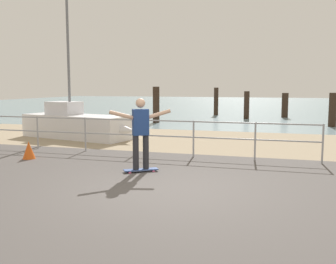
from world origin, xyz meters
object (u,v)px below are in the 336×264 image
at_px(skateboard, 141,170).
at_px(skateboarder, 141,129).
at_px(sailboat, 79,125).
at_px(traffic_cone, 29,150).

distance_m(skateboard, skateboarder, 0.95).
bearing_deg(sailboat, traffic_cone, -79.11).
xyz_separation_m(sailboat, skateboard, (4.33, -4.82, -0.46)).
xyz_separation_m(sailboat, traffic_cone, (0.80, -4.17, -0.27)).
bearing_deg(traffic_cone, sailboat, 100.89).
distance_m(sailboat, skateboard, 6.50).
xyz_separation_m(skateboard, skateboarder, (0.00, -0.00, 0.95)).
relative_size(skateboarder, traffic_cone, 3.30).
height_order(skateboard, skateboarder, skateboarder).
relative_size(skateboard, skateboarder, 0.47).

